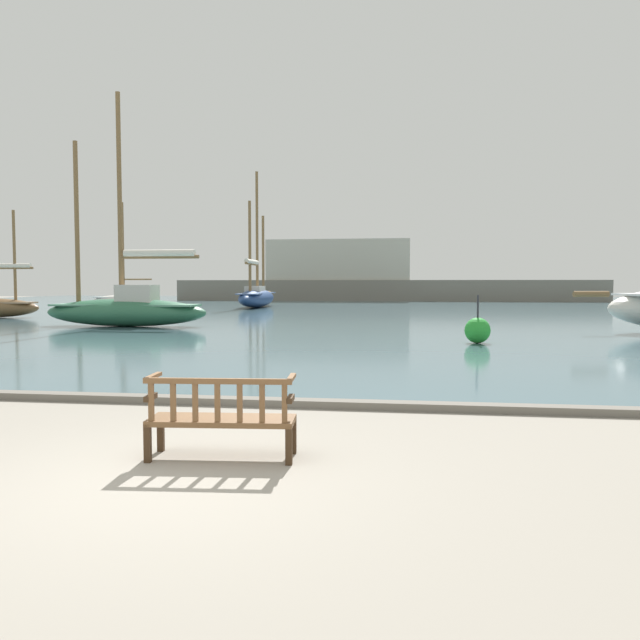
{
  "coord_description": "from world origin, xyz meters",
  "views": [
    {
      "loc": [
        2.4,
        -5.66,
        1.93
      ],
      "look_at": [
        0.19,
        10.0,
        1.0
      ],
      "focal_mm": 35.0,
      "sensor_mm": 36.0,
      "label": 1
    }
  ],
  "objects_px": {
    "park_bench": "(221,416)",
    "sailboat_centre_channel": "(126,299)",
    "sailboat_mid_starboard": "(126,307)",
    "sailboat_nearest_port": "(257,295)",
    "channel_buoy": "(478,330)"
  },
  "relations": [
    {
      "from": "sailboat_centre_channel",
      "to": "sailboat_nearest_port",
      "type": "distance_m",
      "value": 10.86
    },
    {
      "from": "sailboat_mid_starboard",
      "to": "sailboat_centre_channel",
      "type": "xyz_separation_m",
      "value": [
        -10.5,
        22.16,
        -0.25
      ]
    },
    {
      "from": "park_bench",
      "to": "sailboat_centre_channel",
      "type": "height_order",
      "value": "sailboat_centre_channel"
    },
    {
      "from": "park_bench",
      "to": "channel_buoy",
      "type": "xyz_separation_m",
      "value": [
        4.16,
        13.16,
        0.01
      ]
    },
    {
      "from": "sailboat_mid_starboard",
      "to": "sailboat_nearest_port",
      "type": "height_order",
      "value": "sailboat_nearest_port"
    },
    {
      "from": "sailboat_nearest_port",
      "to": "channel_buoy",
      "type": "bearing_deg",
      "value": -63.44
    },
    {
      "from": "sailboat_mid_starboard",
      "to": "channel_buoy",
      "type": "relative_size",
      "value": 6.65
    },
    {
      "from": "sailboat_nearest_port",
      "to": "sailboat_centre_channel",
      "type": "bearing_deg",
      "value": 178.88
    },
    {
      "from": "park_bench",
      "to": "sailboat_centre_channel",
      "type": "xyz_separation_m",
      "value": [
        -20.5,
        41.0,
        0.2
      ]
    },
    {
      "from": "park_bench",
      "to": "sailboat_mid_starboard",
      "type": "bearing_deg",
      "value": 117.95
    },
    {
      "from": "sailboat_nearest_port",
      "to": "park_bench",
      "type": "bearing_deg",
      "value": -76.69
    },
    {
      "from": "park_bench",
      "to": "sailboat_centre_channel",
      "type": "relative_size",
      "value": 0.2
    },
    {
      "from": "sailboat_mid_starboard",
      "to": "sailboat_centre_channel",
      "type": "bearing_deg",
      "value": 115.36
    },
    {
      "from": "sailboat_nearest_port",
      "to": "channel_buoy",
      "type": "height_order",
      "value": "sailboat_nearest_port"
    },
    {
      "from": "park_bench",
      "to": "sailboat_mid_starboard",
      "type": "height_order",
      "value": "sailboat_mid_starboard"
    }
  ]
}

